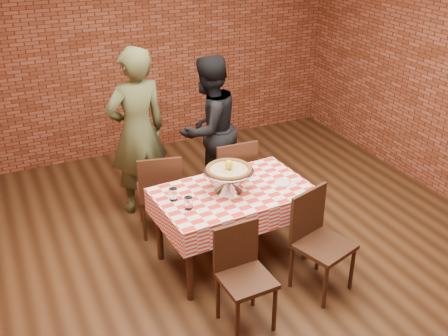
% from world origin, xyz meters
% --- Properties ---
extents(ground, '(6.00, 6.00, 0.00)m').
position_xyz_m(ground, '(0.00, 0.00, 0.00)').
color(ground, black).
rests_on(ground, ground).
extents(back_wall, '(5.50, 0.00, 5.50)m').
position_xyz_m(back_wall, '(0.00, 3.00, 1.45)').
color(back_wall, '#622A17').
rests_on(back_wall, ground).
extents(table, '(1.43, 0.91, 0.75)m').
position_xyz_m(table, '(-0.02, 0.16, 0.38)').
color(table, '#3F2011').
rests_on(table, ground).
extents(tablecloth, '(1.47, 0.95, 0.24)m').
position_xyz_m(tablecloth, '(-0.02, 0.16, 0.64)').
color(tablecloth, red).
rests_on(tablecloth, table).
extents(pizza_stand, '(0.62, 0.62, 0.20)m').
position_xyz_m(pizza_stand, '(-0.06, 0.18, 0.86)').
color(pizza_stand, silver).
rests_on(pizza_stand, tablecloth).
extents(pizza, '(0.56, 0.56, 0.03)m').
position_xyz_m(pizza, '(-0.06, 0.18, 0.97)').
color(pizza, '#C4B688').
rests_on(pizza, pizza_stand).
extents(lemon, '(0.10, 0.10, 0.09)m').
position_xyz_m(lemon, '(-0.06, 0.18, 1.02)').
color(lemon, yellow).
rests_on(lemon, pizza).
extents(water_glass_left, '(0.08, 0.08, 0.11)m').
position_xyz_m(water_glass_left, '(-0.51, 0.04, 0.81)').
color(water_glass_left, white).
rests_on(water_glass_left, tablecloth).
extents(water_glass_right, '(0.08, 0.08, 0.11)m').
position_xyz_m(water_glass_right, '(-0.58, 0.23, 0.81)').
color(water_glass_right, white).
rests_on(water_glass_right, tablecloth).
extents(side_plate, '(0.15, 0.15, 0.01)m').
position_xyz_m(side_plate, '(0.45, 0.09, 0.76)').
color(side_plate, white).
rests_on(side_plate, tablecloth).
extents(sweetener_packet_a, '(0.06, 0.05, 0.00)m').
position_xyz_m(sweetener_packet_a, '(0.60, 0.05, 0.76)').
color(sweetener_packet_a, white).
rests_on(sweetener_packet_a, tablecloth).
extents(sweetener_packet_b, '(0.06, 0.05, 0.00)m').
position_xyz_m(sweetener_packet_b, '(0.56, 0.07, 0.76)').
color(sweetener_packet_b, white).
rests_on(sweetener_packet_b, tablecloth).
extents(condiment_caddy, '(0.10, 0.08, 0.13)m').
position_xyz_m(condiment_caddy, '(0.04, 0.46, 0.82)').
color(condiment_caddy, silver).
rests_on(condiment_caddy, tablecloth).
extents(chair_near_left, '(0.41, 0.41, 0.87)m').
position_xyz_m(chair_near_left, '(-0.32, -0.68, 0.44)').
color(chair_near_left, '#3F2011').
rests_on(chair_near_left, ground).
extents(chair_near_right, '(0.55, 0.55, 0.92)m').
position_xyz_m(chair_near_right, '(0.50, -0.56, 0.46)').
color(chair_near_right, '#3F2011').
rests_on(chair_near_right, ground).
extents(chair_far_left, '(0.51, 0.51, 0.91)m').
position_xyz_m(chair_far_left, '(-0.48, 0.96, 0.46)').
color(chair_far_left, '#3F2011').
rests_on(chair_far_left, ground).
extents(chair_far_right, '(0.47, 0.47, 0.93)m').
position_xyz_m(chair_far_right, '(0.30, 0.92, 0.47)').
color(chair_far_right, '#3F2011').
rests_on(chair_far_right, ground).
extents(diner_olive, '(0.73, 0.54, 1.84)m').
position_xyz_m(diner_olive, '(-0.52, 1.47, 0.92)').
color(diner_olive, '#454B2A').
rests_on(diner_olive, ground).
extents(diner_black, '(0.99, 0.90, 1.66)m').
position_xyz_m(diner_black, '(0.29, 1.43, 0.83)').
color(diner_black, black).
rests_on(diner_black, ground).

